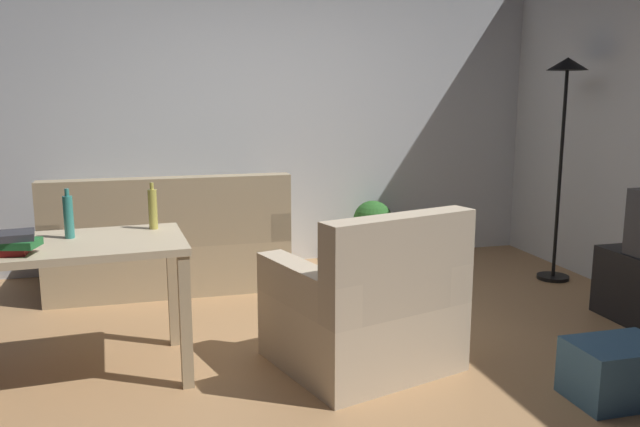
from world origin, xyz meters
The scene contains 11 objects.
ground_plane centered at (0.00, 0.00, -0.01)m, with size 5.20×4.40×0.02m, color tan.
wall_rear centered at (0.00, 2.20, 1.35)m, with size 5.20×0.10×2.70m, color silver.
couch centered at (-0.85, 1.59, 0.31)m, with size 1.83×0.84×0.92m.
torchiere_lamp centered at (2.25, 0.98, 1.41)m, with size 0.32×0.32×1.81m.
desk centered at (-1.41, 0.00, 0.65)m, with size 1.24×0.78×0.76m.
potted_plant centered at (0.97, 1.90, 0.33)m, with size 0.36×0.36×0.57m.
armchair centered at (0.17, -0.26, 0.32)m, with size 1.10×1.06×0.92m.
storage_box centered at (1.26, -0.98, 0.15)m, with size 0.48×0.34×0.30m, color #386084.
bottle_tall centered at (-1.41, 0.10, 0.88)m, with size 0.05×0.05×0.27m.
bottle_squat centered at (-0.97, 0.23, 0.88)m, with size 0.05×0.05×0.27m.
book_stack centered at (-1.64, -0.20, 0.82)m, with size 0.28×0.22×0.11m.
Camera 1 is at (-0.97, -3.52, 1.53)m, focal length 36.00 mm.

